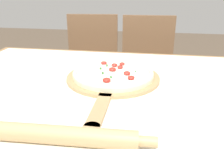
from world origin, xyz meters
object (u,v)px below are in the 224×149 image
pizza (113,73)px  rolling_pin (65,135)px  chair_right (147,69)px  pizza_peel (112,79)px  chair_left (92,66)px

pizza → rolling_pin: 0.45m
pizza → chair_right: 0.81m
pizza → rolling_pin: bearing=-96.6°
rolling_pin → chair_right: chair_right is taller
pizza_peel → chair_right: chair_right is taller
chair_left → chair_right: (0.42, 0.00, 0.00)m
chair_left → chair_right: same height
pizza_peel → pizza: (0.00, 0.02, 0.02)m
pizza_peel → chair_right: (0.14, 0.78, -0.22)m
pizza → chair_right: (0.13, 0.76, -0.24)m
pizza_peel → pizza: size_ratio=1.78×
pizza → rolling_pin: size_ratio=0.74×
pizza → pizza_peel: bearing=-90.6°
pizza → rolling_pin: (-0.05, -0.45, -0.00)m
pizza_peel → rolling_pin: 0.43m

